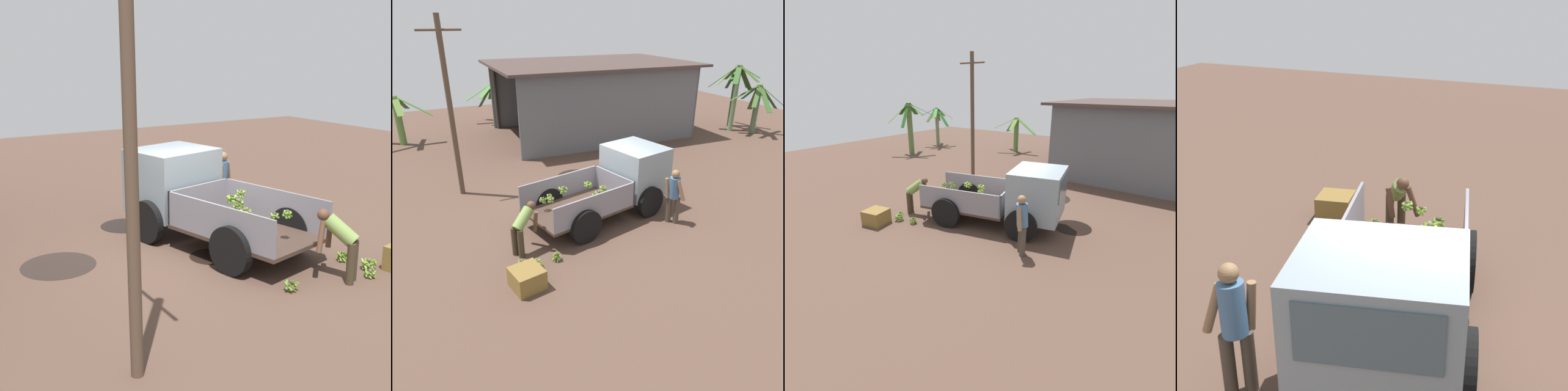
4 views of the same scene
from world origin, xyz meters
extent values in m
plane|color=brown|center=(0.00, 0.00, 0.00)|extent=(36.00, 36.00, 0.00)
cylinder|color=black|center=(2.32, 0.66, 0.00)|extent=(1.17, 1.17, 0.01)
cylinder|color=black|center=(-0.50, -0.02, 0.00)|extent=(0.93, 0.93, 0.01)
cylinder|color=black|center=(0.66, 2.82, 0.00)|extent=(1.47, 1.47, 0.01)
cube|color=#423128|center=(-0.84, -0.64, 0.52)|extent=(3.13, 2.36, 0.08)
cube|color=gray|center=(-1.03, 0.21, 0.92)|extent=(2.76, 0.66, 0.72)
cube|color=gray|center=(-0.65, -1.49, 0.92)|extent=(2.76, 0.66, 0.72)
cube|color=gray|center=(0.50, -0.34, 0.92)|extent=(0.44, 1.76, 0.72)
cube|color=#86969E|center=(1.37, -0.15, 1.21)|extent=(1.83, 2.04, 1.48)
cube|color=#4C606B|center=(2.11, 0.01, 1.51)|extent=(0.33, 1.38, 0.65)
cylinder|color=black|center=(0.95, 0.71, 0.48)|extent=(0.98, 0.42, 0.95)
cylinder|color=black|center=(1.36, -1.11, 0.48)|extent=(0.98, 0.42, 0.95)
cylinder|color=black|center=(-1.46, 0.17, 0.48)|extent=(0.98, 0.42, 0.95)
cylinder|color=black|center=(-1.05, -1.64, 0.48)|extent=(0.98, 0.42, 0.95)
sphere|color=#463F2E|center=(-1.69, -0.66, 1.13)|extent=(0.07, 0.07, 0.07)
cylinder|color=olive|center=(-1.72, -0.69, 1.08)|extent=(0.12, 0.10, 0.12)
cylinder|color=#588924|center=(-1.66, -0.70, 1.09)|extent=(0.12, 0.11, 0.10)
cylinder|color=#79AD32|center=(-1.66, -0.65, 1.07)|extent=(0.06, 0.11, 0.13)
cylinder|color=#81AE29|center=(-1.69, -0.61, 1.09)|extent=(0.13, 0.05, 0.10)
cylinder|color=#7DB24A|center=(-1.74, -0.65, 1.09)|extent=(0.07, 0.14, 0.09)
sphere|color=brown|center=(-0.19, -0.95, 1.21)|extent=(0.07, 0.07, 0.07)
cylinder|color=olive|center=(-0.15, -0.89, 1.17)|extent=(0.16, 0.12, 0.10)
cylinder|color=olive|center=(-0.20, -0.90, 1.14)|extent=(0.14, 0.05, 0.14)
cylinder|color=#75B034|center=(-0.23, -0.92, 1.14)|extent=(0.11, 0.12, 0.15)
cylinder|color=#8AAD48|center=(-0.25, -0.95, 1.15)|extent=(0.04, 0.15, 0.13)
cylinder|color=#82A637|center=(-0.23, -1.00, 1.15)|extent=(0.14, 0.12, 0.13)
cylinder|color=olive|center=(-0.19, -1.01, 1.15)|extent=(0.16, 0.05, 0.13)
cylinder|color=#86B032|center=(-0.15, -1.00, 1.16)|extent=(0.14, 0.13, 0.11)
cylinder|color=#83A048|center=(-0.13, -0.96, 1.15)|extent=(0.04, 0.15, 0.13)
sphere|color=brown|center=(-0.26, -0.85, 1.02)|extent=(0.08, 0.08, 0.08)
cylinder|color=#63982C|center=(-0.19, -0.85, 0.93)|extent=(0.05, 0.18, 0.19)
cylinder|color=#517922|center=(-0.24, -0.78, 0.94)|extent=(0.19, 0.08, 0.19)
cylinder|color=#557922|center=(-0.34, -0.82, 0.96)|extent=(0.12, 0.21, 0.15)
cylinder|color=#8AAF48|center=(-0.31, -0.92, 0.95)|extent=(0.19, 0.16, 0.16)
cylinder|color=#567919|center=(-0.21, -0.93, 0.96)|extent=(0.21, 0.14, 0.15)
sphere|color=brown|center=(-1.16, -0.36, 1.12)|extent=(0.09, 0.09, 0.09)
cylinder|color=olive|center=(-1.20, -0.43, 1.07)|extent=(0.21, 0.14, 0.14)
cylinder|color=#5E841F|center=(-1.14, -0.43, 1.05)|extent=(0.19, 0.09, 0.18)
cylinder|color=#7BA52E|center=(-1.07, -0.37, 1.08)|extent=(0.09, 0.22, 0.12)
cylinder|color=olive|center=(-1.11, -0.33, 1.03)|extent=(0.11, 0.16, 0.20)
cylinder|color=#568325|center=(-1.15, -0.29, 1.04)|extent=(0.18, 0.06, 0.19)
cylinder|color=#7EA72E|center=(-1.20, -0.32, 1.03)|extent=(0.14, 0.15, 0.20)
cylinder|color=#80A633|center=(-1.25, -0.36, 1.07)|extent=(0.07, 0.22, 0.12)
sphere|color=brown|center=(-0.34, -0.76, 0.94)|extent=(0.06, 0.06, 0.06)
cylinder|color=#64921F|center=(-0.33, -0.70, 0.89)|extent=(0.16, 0.05, 0.12)
cylinder|color=olive|center=(-0.40, -0.74, 0.90)|extent=(0.08, 0.17, 0.10)
cylinder|color=olive|center=(-0.39, -0.80, 0.90)|extent=(0.14, 0.14, 0.09)
cylinder|color=#89AE4D|center=(-0.30, -0.81, 0.90)|extent=(0.15, 0.12, 0.10)
cylinder|color=olive|center=(-0.28, -0.73, 0.90)|extent=(0.09, 0.16, 0.10)
sphere|color=brown|center=(-1.75, -0.91, 1.15)|extent=(0.07, 0.07, 0.07)
cylinder|color=olive|center=(-1.71, -0.87, 1.11)|extent=(0.13, 0.15, 0.11)
cylinder|color=olive|center=(-1.75, -0.87, 1.09)|extent=(0.13, 0.05, 0.15)
cylinder|color=#68A42A|center=(-1.79, -0.87, 1.09)|extent=(0.13, 0.13, 0.14)
cylinder|color=#6CA331|center=(-1.81, -0.92, 1.10)|extent=(0.07, 0.15, 0.13)
cylinder|color=olive|center=(-1.78, -0.95, 1.10)|extent=(0.15, 0.10, 0.13)
cylinder|color=olive|center=(-1.74, -0.95, 1.09)|extent=(0.13, 0.09, 0.15)
cylinder|color=olive|center=(-1.70, -0.92, 1.10)|extent=(0.08, 0.15, 0.12)
sphere|color=#413B2A|center=(-1.80, -0.41, 0.93)|extent=(0.07, 0.07, 0.07)
cylinder|color=#49751B|center=(-1.82, -0.34, 0.89)|extent=(0.18, 0.07, 0.10)
cylinder|color=olive|center=(-1.86, -0.37, 0.89)|extent=(0.12, 0.17, 0.10)
cylinder|color=olive|center=(-1.86, -0.44, 0.88)|extent=(0.11, 0.16, 0.12)
cylinder|color=#7A9C44|center=(-1.81, -0.45, 0.86)|extent=(0.14, 0.06, 0.16)
cylinder|color=olive|center=(-1.77, -0.45, 0.87)|extent=(0.14, 0.12, 0.15)
cylinder|color=olive|center=(-1.74, -0.40, 0.88)|extent=(0.04, 0.16, 0.13)
cylinder|color=#7EAE27|center=(-1.75, -0.36, 0.88)|extent=(0.13, 0.15, 0.13)
sphere|color=#423C2B|center=(-0.46, -0.54, 1.21)|extent=(0.08, 0.08, 0.08)
cylinder|color=#73AE23|center=(-0.43, -0.49, 1.13)|extent=(0.16, 0.10, 0.18)
cylinder|color=#73AF2A|center=(-0.49, -0.47, 1.16)|extent=(0.18, 0.13, 0.13)
cylinder|color=#5C872D|center=(-0.53, -0.53, 1.17)|extent=(0.05, 0.19, 0.11)
cylinder|color=#5A7628|center=(-0.50, -0.59, 1.15)|extent=(0.16, 0.16, 0.14)
cylinder|color=#709F34|center=(-0.44, -0.60, 1.15)|extent=(0.18, 0.08, 0.16)
cylinder|color=#88B144|center=(-0.40, -0.59, 1.16)|extent=(0.16, 0.17, 0.13)
cylinder|color=#69981F|center=(-0.40, -0.52, 1.14)|extent=(0.08, 0.17, 0.17)
cube|color=slate|center=(3.96, 11.25, 1.74)|extent=(8.97, 0.40, 3.47)
cube|color=slate|center=(3.76, 5.36, 1.74)|extent=(8.97, 0.40, 3.47)
cube|color=#453430|center=(3.86, 8.30, 3.53)|extent=(9.99, 7.10, 0.12)
cylinder|color=#3F3833|center=(-0.33, 11.19, 1.74)|extent=(0.16, 0.16, 3.47)
cylinder|color=#3F3833|center=(-0.51, 5.70, 1.74)|extent=(0.16, 0.16, 3.47)
cylinder|color=brown|center=(-3.55, 3.11, 2.84)|extent=(0.17, 0.17, 5.69)
cylinder|color=brown|center=(-3.55, 3.11, 5.24)|extent=(1.29, 0.07, 0.07)
cylinder|color=#5E8B40|center=(-5.21, 10.23, 1.12)|extent=(0.32, 0.32, 2.25)
cube|color=#42772A|center=(-4.45, 10.13, 1.80)|extent=(1.56, 0.46, 1.01)
cube|color=#3B592F|center=(-4.98, 10.65, 1.91)|extent=(0.68, 0.96, 0.78)
cube|color=#497B3E|center=(-5.76, 10.62, 1.76)|extent=(1.28, 1.02, 1.09)
cube|color=#4A6B27|center=(-5.82, 9.82, 1.95)|extent=(1.35, 1.00, 0.71)
cube|color=olive|center=(-5.14, 9.72, 1.93)|extent=(0.44, 1.08, 0.75)
cylinder|color=#58763E|center=(-10.52, 5.52, 1.61)|extent=(0.34, 0.34, 3.22)
cube|color=#3F6C3A|center=(-9.97, 5.60, 2.93)|extent=(1.13, 0.36, 0.70)
cube|color=#20651D|center=(-10.08, 6.06, 2.90)|extent=(1.10, 1.28, 0.75)
cube|color=#245C1C|center=(-10.93, 6.21, 2.85)|extent=(1.08, 1.55, 0.85)
cube|color=#214E14|center=(-10.99, 5.56, 2.89)|extent=(0.97, 0.36, 0.78)
cube|color=#45843D|center=(-10.93, 4.96, 2.65)|extent=(1.02, 1.27, 1.26)
cube|color=#1D5816|center=(-10.31, 5.02, 2.56)|extent=(0.61, 1.09, 1.44)
cylinder|color=#677F4E|center=(-0.03, 12.90, 1.10)|extent=(0.33, 0.33, 2.20)
cube|color=#2C591A|center=(0.46, 12.92, 1.66)|extent=(0.99, 0.22, 1.18)
cube|color=#4D8C41|center=(0.33, 13.18, 1.68)|extent=(0.85, 0.74, 1.15)
cube|color=#29681F|center=(-0.08, 13.30, 1.71)|extent=(0.37, 0.85, 1.09)
cube|color=#3D4F29|center=(-0.41, 13.32, 1.51)|extent=(0.98, 1.04, 1.50)
cube|color=#337F2C|center=(-0.84, 12.94, 1.77)|extent=(1.65, 0.29, 0.97)
cube|color=#4A8534|center=(-0.50, 12.57, 1.89)|extent=(1.13, 0.90, 0.74)
cube|color=#2E4E18|center=(-0.09, 12.22, 1.92)|extent=(0.32, 1.39, 0.69)
cube|color=#4D8835|center=(0.51, 12.44, 1.78)|extent=(1.20, 1.06, 0.95)
cylinder|color=gray|center=(-11.24, 8.84, 1.36)|extent=(0.26, 0.26, 2.73)
cube|color=#1B581B|center=(-10.63, 8.76, 2.15)|extent=(1.26, 0.42, 1.27)
cube|color=#4C8335|center=(-10.85, 9.28, 2.38)|extent=(0.98, 1.06, 0.82)
cube|color=#558729|center=(-11.30, 9.34, 2.44)|extent=(0.32, 1.03, 0.69)
cube|color=#355329|center=(-11.69, 9.43, 2.23)|extent=(1.10, 1.33, 1.11)
cube|color=#31502A|center=(-11.66, 8.90, 2.35)|extent=(0.89, 0.34, 0.86)
cube|color=#2A592B|center=(-11.65, 8.45, 2.49)|extent=(1.00, 0.96, 0.59)
cube|color=#315123|center=(-11.20, 8.30, 2.31)|extent=(0.32, 1.12, 0.94)
cube|color=#3F7935|center=(-10.89, 8.36, 2.48)|extent=(0.90, 1.12, 0.62)
cylinder|color=#463C31|center=(1.81, -1.82, 0.41)|extent=(0.22, 0.22, 0.81)
cylinder|color=#463C31|center=(1.66, -1.65, 0.41)|extent=(0.22, 0.22, 0.81)
cylinder|color=#456B94|center=(1.72, -1.75, 1.13)|extent=(0.46, 0.45, 0.66)
sphere|color=#8C6746|center=(1.70, -1.77, 1.56)|extent=(0.23, 0.23, 0.23)
cylinder|color=#8C6746|center=(1.76, -1.98, 1.11)|extent=(0.27, 0.29, 0.60)
cylinder|color=#8C6746|center=(1.55, -1.63, 1.10)|extent=(0.19, 0.19, 0.61)
cylinder|color=#3C3021|center=(-2.95, -1.41, 0.39)|extent=(0.21, 0.21, 0.78)
cylinder|color=#3C3021|center=(-2.83, -1.60, 0.39)|extent=(0.21, 0.21, 0.78)
cylinder|color=#7A994A|center=(-2.68, -1.38, 0.96)|extent=(0.71, 0.59, 0.59)
sphere|color=brown|center=(-2.39, -1.21, 1.20)|extent=(0.22, 0.22, 0.22)
cylinder|color=brown|center=(-2.52, -1.06, 0.84)|extent=(0.23, 0.30, 0.58)
cylinder|color=brown|center=(-2.37, -1.42, 0.83)|extent=(0.18, 0.21, 0.58)
sphere|color=#403A29|center=(-2.63, -0.30, 0.17)|extent=(0.08, 0.08, 0.08)
cylinder|color=#53741F|center=(-2.68, -0.28, 0.09)|extent=(0.10, 0.17, 0.18)
cylinder|color=#5C881B|center=(-2.68, -0.36, 0.12)|extent=(0.18, 0.16, 0.14)
cylinder|color=olive|center=(-2.62, -0.38, 0.12)|extent=(0.20, 0.07, 0.12)
cylinder|color=olive|center=(-2.58, -0.32, 0.09)|extent=(0.10, 0.16, 0.18)
cylinder|color=olive|center=(-2.58, -0.24, 0.11)|extent=(0.17, 0.16, 0.14)
cylinder|color=#59872C|center=(-2.64, -0.23, 0.12)|extent=(0.20, 0.08, 0.14)
sphere|color=brown|center=(-2.65, -2.23, 0.20)|extent=(0.09, 0.09, 0.09)
cylinder|color=olive|center=(-2.75, -2.26, 0.14)|extent=(0.11, 0.24, 0.14)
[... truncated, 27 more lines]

